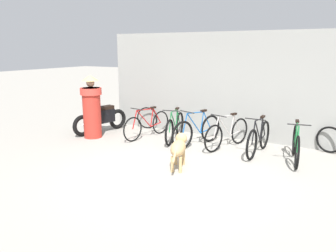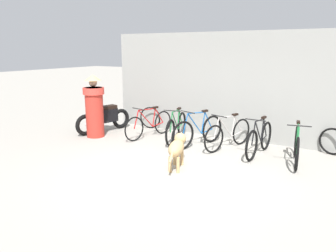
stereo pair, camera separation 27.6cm
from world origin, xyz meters
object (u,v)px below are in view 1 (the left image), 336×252
Objects in this scene: bicycle_0 at (147,125)px; bicycle_4 at (259,139)px; bicycle_2 at (197,131)px; stray_dog at (179,147)px; bicycle_5 at (296,145)px; bicycle_1 at (175,127)px; spare_tire_left at (330,140)px; bicycle_3 at (227,134)px; spare_tire_right at (147,118)px; person_in_robes at (92,107)px; motorcycle at (101,118)px.

bicycle_4 is (3.05, 0.00, 0.01)m from bicycle_0.
bicycle_2 reaches higher than stray_dog.
bicycle_2 reaches higher than bicycle_4.
bicycle_0 is at bearing -103.01° from bicycle_5.
bicycle_1 is 2.23m from bicycle_4.
spare_tire_left is (0.61, 1.02, -0.05)m from bicycle_5.
spare_tire_right is (-2.81, 0.76, -0.03)m from bicycle_3.
bicycle_5 is (3.06, -0.21, 0.01)m from bicycle_1.
bicycle_2 reaches higher than bicycle_3.
stray_dog is 1.91× the size of spare_tire_left.
spare_tire_left is at bearing 160.53° from person_in_robes.
bicycle_0 is at bearing -68.92° from bicycle_3.
bicycle_2 is at bearing 158.05° from person_in_robes.
bicycle_0 is 0.82m from bicycle_1.
bicycle_1 is 2.02m from stray_dog.
bicycle_3 is 0.80m from bicycle_4.
spare_tire_right reaches higher than stray_dog.
bicycle_2 is at bearing -162.25° from spare_tire_left.
bicycle_1 is at bearing -105.01° from bicycle_5.
spare_tire_left is (2.97, 0.95, -0.06)m from bicycle_2.
bicycle_4 is at bearing -13.72° from spare_tire_right.
bicycle_1 is 0.72m from bicycle_2.
bicycle_3 reaches higher than spare_tire_left.
bicycle_2 is 1.64m from stray_dog.
bicycle_5 reaches higher than spare_tire_right.
person_in_robes is 2.60× the size of spare_tire_right.
motorcycle is (-5.37, -0.05, 0.05)m from bicycle_5.
stray_dog is at bearing -64.19° from bicycle_5.
motorcycle reaches higher than stray_dog.
stray_dog is (-1.22, -1.68, 0.07)m from bicycle_4.
bicycle_3 is (2.25, 0.12, 0.00)m from bicycle_0.
bicycle_0 is 1.04× the size of bicycle_5.
bicycle_4 is 0.98× the size of person_in_robes.
spare_tire_right is (-5.05, -0.00, 0.01)m from spare_tire_left.
bicycle_2 is 1.53m from bicycle_4.
spare_tire_left is (4.49, 0.89, -0.04)m from bicycle_0.
bicycle_5 is at bearing 99.93° from bicycle_0.
motorcycle reaches higher than bicycle_2.
spare_tire_left is at bearing 113.07° from bicycle_0.
stray_dog is 3.32m from person_in_robes.
spare_tire_right reaches higher than spare_tire_left.
bicycle_3 is 1.35× the size of stray_dog.
bicycle_5 reaches higher than bicycle_0.
bicycle_2 is at bearing 106.56° from motorcycle.
person_in_robes is (-2.85, -0.65, 0.48)m from bicycle_2.
bicycle_4 is at bearing 106.62° from motorcycle.
motorcycle reaches higher than bicycle_4.
bicycle_0 is 1.42× the size of stray_dog.
stray_dog is (3.32, -1.49, 0.01)m from motorcycle.
spare_tire_left is (3.67, 0.81, -0.04)m from bicycle_1.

